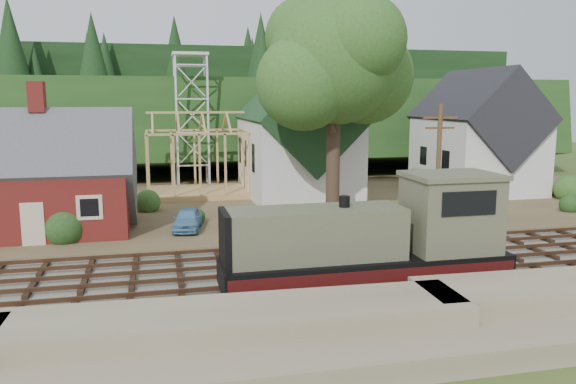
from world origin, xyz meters
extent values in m
plane|color=#384C1E|center=(0.00, 0.00, 0.00)|extent=(140.00, 140.00, 0.00)
cube|color=#7F7259|center=(0.00, -8.50, 0.00)|extent=(64.00, 5.00, 1.60)
cube|color=#726B5B|center=(0.00, 0.00, 0.08)|extent=(64.00, 11.00, 0.16)
cube|color=brown|center=(0.00, 18.00, 0.15)|extent=(64.00, 26.00, 0.30)
cube|color=#1E3F19|center=(0.00, 42.00, 0.00)|extent=(70.00, 28.96, 12.74)
cube|color=black|center=(0.00, 58.00, 0.00)|extent=(80.00, 20.00, 12.00)
cube|color=#5F1B15|center=(-16.00, 11.00, 2.20)|extent=(10.00, 7.00, 3.80)
cube|color=#4C4C51|center=(-16.00, 11.00, 4.10)|extent=(10.80, 7.41, 7.41)
cube|color=#5F1B15|center=(-16.00, 11.00, 8.40)|extent=(0.90, 0.90, 1.80)
cube|color=beige|center=(-16.00, 7.48, 1.50)|extent=(1.20, 0.06, 2.40)
cube|color=silver|center=(2.00, 20.00, 3.50)|extent=(8.00, 12.00, 6.40)
cube|color=#19391A|center=(2.00, 20.00, 6.70)|extent=(8.40, 12.96, 8.40)
cube|color=silver|center=(2.00, 14.00, 8.70)|extent=(2.40, 2.40, 4.00)
cone|color=#19391A|center=(2.00, 14.00, 12.00)|extent=(5.37, 5.37, 2.60)
cube|color=silver|center=(18.00, 19.00, 3.50)|extent=(8.00, 10.00, 6.40)
cube|color=black|center=(18.00, 19.00, 6.70)|extent=(8.40, 10.80, 8.40)
cube|color=tan|center=(-6.00, 22.00, 0.55)|extent=(8.00, 6.00, 0.50)
cube|color=tan|center=(-6.00, 22.00, 7.20)|extent=(8.00, 0.18, 0.18)
cube|color=silver|center=(-7.40, 26.60, 6.30)|extent=(0.18, 0.18, 12.00)
cube|color=silver|center=(-4.60, 26.60, 6.30)|extent=(0.18, 0.18, 12.00)
cube|color=silver|center=(-7.40, 29.40, 6.30)|extent=(0.18, 0.18, 12.00)
cube|color=silver|center=(-4.60, 29.40, 6.30)|extent=(0.18, 0.18, 12.00)
cube|color=silver|center=(-6.00, 28.00, 12.30)|extent=(3.20, 3.20, 0.25)
cylinder|color=#38281E|center=(2.00, 10.00, 4.30)|extent=(0.90, 0.90, 8.00)
sphere|color=#2D5821|center=(2.00, 10.00, 10.80)|extent=(8.40, 8.40, 8.40)
sphere|color=#2D5821|center=(4.50, 11.00, 9.80)|extent=(6.40, 6.40, 6.40)
sphere|color=#2D5821|center=(-0.20, 9.20, 9.30)|extent=(6.00, 6.00, 6.00)
cylinder|color=#4C331E|center=(7.00, 5.20, 4.00)|extent=(0.28, 0.28, 8.00)
cube|color=#4C331E|center=(7.00, 5.20, 7.20)|extent=(2.20, 0.12, 0.12)
cube|color=#4C331E|center=(7.00, 5.20, 6.60)|extent=(1.80, 0.12, 0.12)
cube|color=black|center=(-0.61, -3.00, 0.34)|extent=(12.34, 2.57, 0.36)
cube|color=black|center=(-0.61, -3.00, 1.08)|extent=(12.34, 2.98, 1.13)
cube|color=brown|center=(-2.87, -3.00, 2.72)|extent=(7.40, 2.36, 2.16)
cube|color=brown|center=(3.30, -3.00, 3.29)|extent=(3.70, 2.88, 3.29)
cube|color=brown|center=(3.30, -3.00, 4.98)|extent=(3.91, 3.08, 0.21)
cube|color=black|center=(3.30, -4.46, 4.01)|extent=(2.47, 0.06, 1.03)
cube|color=#3D0D0D|center=(-0.61, -4.51, 1.08)|extent=(12.34, 0.04, 0.72)
cube|color=#3D0D0D|center=(-0.61, -1.49, 1.08)|extent=(12.34, 0.04, 0.72)
cylinder|color=black|center=(-1.64, -3.00, 3.90)|extent=(0.45, 0.45, 0.72)
imported|color=#5C9AC5|center=(-7.54, 9.41, 0.97)|extent=(2.19, 4.12, 1.33)
imported|color=#86A572|center=(-18.90, 14.17, 0.94)|extent=(3.89, 1.40, 1.28)
imported|color=#BE380F|center=(21.52, 15.48, 0.91)|extent=(4.78, 3.09, 1.23)
camera|label=1|loc=(-9.19, -24.94, 8.26)|focal=35.00mm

